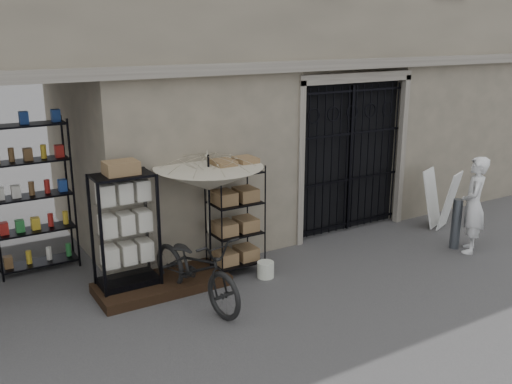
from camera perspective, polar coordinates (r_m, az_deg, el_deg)
ground at (r=8.95m, az=9.21°, el=-9.73°), size 80.00×80.00×0.00m
iron_gate at (r=11.19m, az=8.87°, el=3.65°), size 2.50×0.21×3.00m
step_platform at (r=8.99m, az=-9.37°, el=-9.08°), size 2.00×0.90×0.15m
display_cabinet at (r=8.63m, az=-12.90°, el=-4.31°), size 0.92×0.64×1.85m
wire_rack at (r=9.21m, az=-2.09°, el=-2.85°), size 0.90×0.73×1.80m
market_umbrella at (r=8.78m, az=-4.76°, el=1.99°), size 1.53×1.56×2.41m
white_bucket at (r=9.24m, az=0.96°, el=-7.77°), size 0.32×0.32×0.26m
bicycle at (r=8.56m, az=-5.94°, el=-10.83°), size 0.89×1.18×2.05m
steel_bollard at (r=10.93m, az=19.38°, el=-3.02°), size 0.22×0.22×0.93m
shopkeeper at (r=11.02m, az=20.48°, el=-5.53°), size 1.58×1.75×0.42m
easel_sign at (r=11.92m, az=17.98°, el=-0.68°), size 0.74×0.79×1.15m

